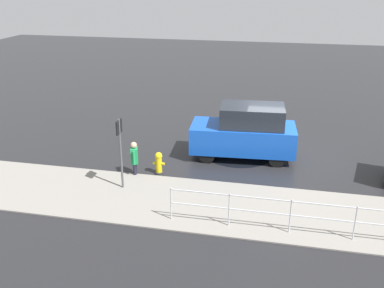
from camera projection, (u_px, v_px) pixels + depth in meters
The scene contains 8 objects.
ground_plane at pixel (276, 157), 16.51m from camera, with size 60.00×60.00×0.00m, color black.
kerb_strip at pixel (273, 212), 12.68m from camera, with size 24.00×3.20×0.04m, color gray.
moving_hatchback at pixel (245, 132), 16.15m from camera, with size 4.01×1.96×2.06m.
fire_hydrant at pixel (159, 163), 15.02m from camera, with size 0.42×0.31×0.80m.
pedestrian at pixel (134, 157), 14.84m from camera, with size 0.34×0.55×1.22m.
metal_railing at pixel (323, 214), 11.23m from camera, with size 8.29×0.04×1.05m.
sign_post at pixel (120, 144), 13.52m from camera, with size 0.07×0.44×2.40m.
puddle_patch at pixel (238, 154), 16.81m from camera, with size 2.71×2.71×0.01m, color black.
Camera 1 is at (0.06, 15.49, 6.60)m, focal length 40.00 mm.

